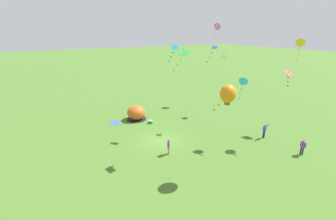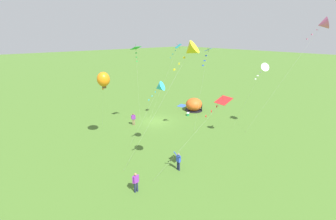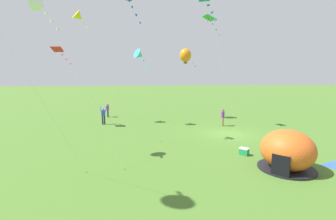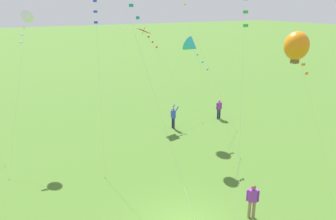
# 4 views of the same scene
# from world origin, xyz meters

# --- Properties ---
(person_flying_kite) EXTENTS (0.47, 0.68, 1.89)m
(person_flying_kite) POSITION_xyz_m (5.88, 11.13, 1.00)
(person_flying_kite) COLOR #1E2347
(person_flying_kite) RESTS_ON ground
(person_strolling) EXTENTS (0.50, 0.41, 1.72)m
(person_strolling) POSITION_xyz_m (3.23, -0.78, 0.96)
(person_strolling) COLOR #8C7251
(person_strolling) RESTS_ON ground
(person_far_back) EXTENTS (0.59, 0.25, 1.72)m
(person_far_back) POSITION_xyz_m (10.49, 11.18, 0.96)
(person_far_back) COLOR #1E2347
(person_far_back) RESTS_ON ground
(kite_cyan) EXTENTS (2.58, 3.92, 7.64)m
(kite_cyan) POSITION_xyz_m (5.03, 7.32, 7.02)
(kite_cyan) COLOR silver
(kite_cyan) RESTS_ON ground
(kite_orange) EXTENTS (2.06, 5.50, 8.19)m
(kite_orange) POSITION_xyz_m (8.24, 1.94, 7.40)
(kite_orange) COLOR silver
(kite_orange) RESTS_ON ground
(kite_red) EXTENTS (3.89, 4.66, 7.84)m
(kite_red) POSITION_xyz_m (5.36, 14.86, 7.22)
(kite_red) COLOR silver
(kite_red) RESTS_ON ground
(kite_white) EXTENTS (3.08, 5.03, 9.20)m
(kite_white) POSITION_xyz_m (-3.98, 12.94, 8.65)
(kite_white) COLOR silver
(kite_white) RESTS_ON ground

